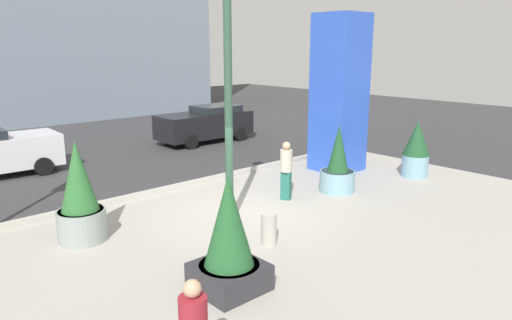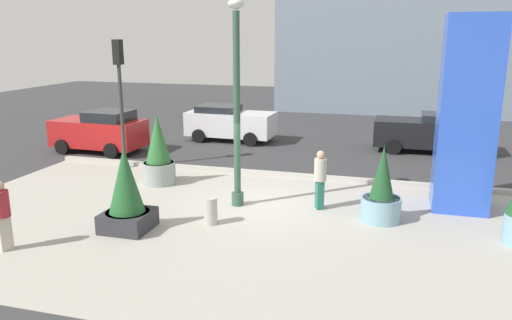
{
  "view_description": "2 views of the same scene",
  "coord_description": "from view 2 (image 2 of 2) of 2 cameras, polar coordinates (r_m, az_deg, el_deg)",
  "views": [
    {
      "loc": [
        -7.75,
        -9.2,
        4.44
      ],
      "look_at": [
        0.07,
        -0.54,
        1.61
      ],
      "focal_mm": 33.02,
      "sensor_mm": 36.0,
      "label": 1
    },
    {
      "loc": [
        3.89,
        -13.99,
        5.01
      ],
      "look_at": [
        -0.02,
        -0.24,
        1.43
      ],
      "focal_mm": 35.52,
      "sensor_mm": 36.0,
      "label": 2
    }
  ],
  "objects": [
    {
      "name": "concrete_bollard",
      "position": [
        13.72,
        -5.12,
        -5.74
      ],
      "size": [
        0.36,
        0.36,
        0.75
      ],
      "primitive_type": "cylinder",
      "color": "#B2ADA3",
      "rests_on": "ground_plane"
    },
    {
      "name": "pedestrian_by_curb",
      "position": [
        13.28,
        -26.65,
        -5.29
      ],
      "size": [
        0.49,
        0.49,
        1.71
      ],
      "color": "#B2AD9E",
      "rests_on": "ground_plane"
    },
    {
      "name": "lamp_post",
      "position": [
        14.58,
        -2.18,
        5.69
      ],
      "size": [
        0.44,
        0.44,
        5.94
      ],
      "color": "#335642",
      "rests_on": "ground_plane"
    },
    {
      "name": "curb_strip",
      "position": [
        18.22,
        2.97,
        -1.66
      ],
      "size": [
        18.0,
        0.24,
        0.16
      ],
      "primitive_type": "cube",
      "color": "#B7B2A8",
      "rests_on": "ground_plane"
    },
    {
      "name": "pedestrian_on_sidewalk",
      "position": [
        14.77,
        7.24,
        -1.88
      ],
      "size": [
        0.48,
        0.48,
        1.76
      ],
      "color": "#236656",
      "rests_on": "ground_plane"
    },
    {
      "name": "car_passing_lane",
      "position": [
        24.3,
        -2.97,
        4.23
      ],
      "size": [
        4.2,
        2.14,
        1.68
      ],
      "color": "silver",
      "rests_on": "ground_plane"
    },
    {
      "name": "potted_plant_near_right",
      "position": [
        17.46,
        -10.94,
        0.65
      ],
      "size": [
        1.11,
        1.11,
        2.39
      ],
      "color": "gray",
      "rests_on": "ground_plane"
    },
    {
      "name": "potted_plant_mid_plaza",
      "position": [
        14.19,
        13.96,
        -3.64
      ],
      "size": [
        1.09,
        1.09,
        2.12
      ],
      "color": "#7AA8B7",
      "rests_on": "ground_plane"
    },
    {
      "name": "plaza_pavement",
      "position": [
        13.56,
        -1.95,
        -7.63
      ],
      "size": [
        18.0,
        10.0,
        0.02
      ],
      "primitive_type": "cube",
      "color": "#ADA89E",
      "rests_on": "ground_plane"
    },
    {
      "name": "potted_plant_near_left",
      "position": [
        13.51,
        -14.4,
        -3.72
      ],
      "size": [
        1.2,
        1.2,
        2.22
      ],
      "color": "#2D2D33",
      "rests_on": "ground_plane"
    },
    {
      "name": "art_pillar_blue",
      "position": [
        15.56,
        22.63,
        4.73
      ],
      "size": [
        1.53,
        1.53,
        5.55
      ],
      "primitive_type": "cube",
      "color": "blue",
      "rests_on": "ground_plane"
    },
    {
      "name": "traffic_light_corner",
      "position": [
        19.56,
        -15.07,
        8.35
      ],
      "size": [
        0.28,
        0.42,
        4.8
      ],
      "color": "#333833",
      "rests_on": "ground_plane"
    },
    {
      "name": "car_curb_east",
      "position": [
        23.14,
        19.03,
        2.99
      ],
      "size": [
        4.57,
        2.06,
        1.69
      ],
      "color": "black",
      "rests_on": "ground_plane"
    },
    {
      "name": "car_curb_west",
      "position": [
        22.94,
        -17.15,
        3.13
      ],
      "size": [
        3.98,
        2.2,
        1.82
      ],
      "color": "red",
      "rests_on": "ground_plane"
    },
    {
      "name": "ground_plane",
      "position": [
        19.07,
        3.56,
        -1.2
      ],
      "size": [
        60.0,
        60.0,
        0.0
      ],
      "primitive_type": "plane",
      "color": "#38383A"
    }
  ]
}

